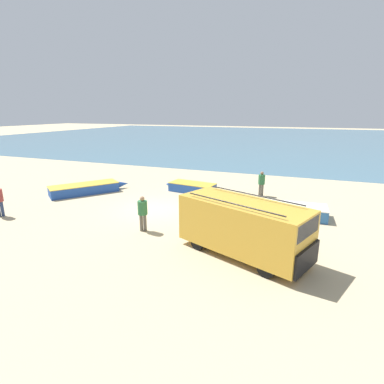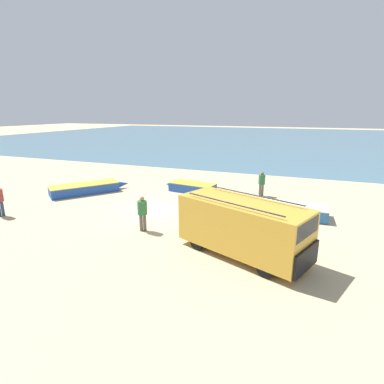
{
  "view_description": "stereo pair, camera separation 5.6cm",
  "coord_description": "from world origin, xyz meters",
  "px_view_note": "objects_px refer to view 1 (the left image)",
  "views": [
    {
      "loc": [
        7.92,
        -14.72,
        5.5
      ],
      "look_at": [
        1.92,
        0.82,
        1.0
      ],
      "focal_mm": 28.0,
      "sensor_mm": 36.0,
      "label": 1
    },
    {
      "loc": [
        7.97,
        -14.7,
        5.5
      ],
      "look_at": [
        1.92,
        0.82,
        1.0
      ],
      "focal_mm": 28.0,
      "sensor_mm": 36.0,
      "label": 2
    }
  ],
  "objects_px": {
    "fishing_rowboat_0": "(191,187)",
    "fisherman_1": "(262,181)",
    "parked_van": "(243,226)",
    "fishing_rowboat_2": "(291,210)",
    "fisherman_0": "(143,210)",
    "fishing_rowboat_1": "(87,188)"
  },
  "relations": [
    {
      "from": "fisherman_1",
      "to": "fisherman_0",
      "type": "bearing_deg",
      "value": -47.01
    },
    {
      "from": "fishing_rowboat_2",
      "to": "fisherman_0",
      "type": "bearing_deg",
      "value": 33.9
    },
    {
      "from": "parked_van",
      "to": "fishing_rowboat_2",
      "type": "height_order",
      "value": "parked_van"
    },
    {
      "from": "fishing_rowboat_2",
      "to": "fisherman_1",
      "type": "height_order",
      "value": "fisherman_1"
    },
    {
      "from": "fishing_rowboat_2",
      "to": "fisherman_1",
      "type": "xyz_separation_m",
      "value": [
        -2.11,
        3.51,
        0.67
      ]
    },
    {
      "from": "parked_van",
      "to": "fisherman_0",
      "type": "height_order",
      "value": "parked_van"
    },
    {
      "from": "fishing_rowboat_0",
      "to": "fisherman_1",
      "type": "relative_size",
      "value": 2.38
    },
    {
      "from": "fishing_rowboat_0",
      "to": "fisherman_0",
      "type": "distance_m",
      "value": 7.61
    },
    {
      "from": "fishing_rowboat_1",
      "to": "fishing_rowboat_2",
      "type": "relative_size",
      "value": 1.2
    },
    {
      "from": "fisherman_1",
      "to": "parked_van",
      "type": "bearing_deg",
      "value": -15.58
    },
    {
      "from": "fishing_rowboat_1",
      "to": "fishing_rowboat_2",
      "type": "xyz_separation_m",
      "value": [
        13.51,
        0.11,
        -0.0
      ]
    },
    {
      "from": "fishing_rowboat_2",
      "to": "fisherman_1",
      "type": "bearing_deg",
      "value": -61.45
    },
    {
      "from": "fishing_rowboat_0",
      "to": "fisherman_1",
      "type": "height_order",
      "value": "fisherman_1"
    },
    {
      "from": "fishing_rowboat_0",
      "to": "fisherman_1",
      "type": "bearing_deg",
      "value": -164.39
    },
    {
      "from": "fishing_rowboat_2",
      "to": "fisherman_1",
      "type": "relative_size",
      "value": 2.51
    },
    {
      "from": "parked_van",
      "to": "fishing_rowboat_0",
      "type": "relative_size",
      "value": 1.39
    },
    {
      "from": "fisherman_1",
      "to": "fishing_rowboat_0",
      "type": "bearing_deg",
      "value": -101.76
    },
    {
      "from": "fisherman_0",
      "to": "fisherman_1",
      "type": "xyz_separation_m",
      "value": [
        4.28,
        8.22,
        -0.03
      ]
    },
    {
      "from": "fishing_rowboat_0",
      "to": "fishing_rowboat_1",
      "type": "relative_size",
      "value": 0.79
    },
    {
      "from": "fishing_rowboat_1",
      "to": "fisherman_1",
      "type": "bearing_deg",
      "value": -35.83
    },
    {
      "from": "fishing_rowboat_2",
      "to": "parked_van",
      "type": "bearing_deg",
      "value": 72.14
    },
    {
      "from": "parked_van",
      "to": "fishing_rowboat_1",
      "type": "bearing_deg",
      "value": 177.9
    }
  ]
}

